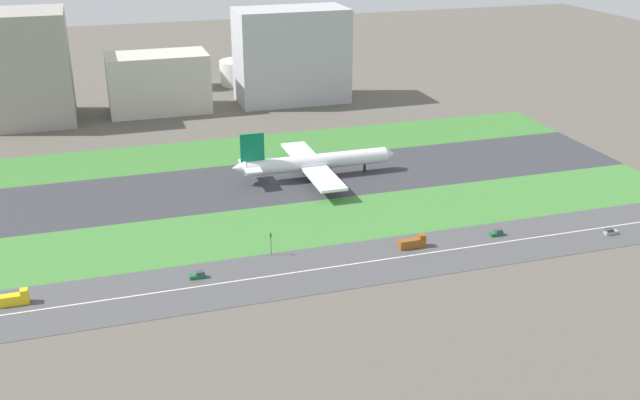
{
  "coord_description": "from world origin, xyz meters",
  "views": [
    {
      "loc": [
        -61.66,
        -255.58,
        100.6
      ],
      "look_at": [
        6.74,
        -36.5,
        6.0
      ],
      "focal_mm": 41.55,
      "sensor_mm": 36.0,
      "label": 1
    }
  ],
  "objects_px": {
    "truck_1": "(13,299)",
    "office_tower": "(291,55)",
    "truck_0": "(413,243)",
    "terminal_building": "(28,67)",
    "car_1": "(497,233)",
    "fuel_tank_east": "(302,66)",
    "car_2": "(610,232)",
    "car_0": "(198,275)",
    "airliner": "(313,162)",
    "fuel_tank_centre": "(242,72)",
    "traffic_light": "(271,242)",
    "hangar_building": "(158,83)",
    "fuel_tank_west": "(189,73)"
  },
  "relations": [
    {
      "from": "fuel_tank_east",
      "to": "truck_1",
      "type": "bearing_deg",
      "value": -122.58
    },
    {
      "from": "office_tower",
      "to": "fuel_tank_west",
      "type": "relative_size",
      "value": 2.76
    },
    {
      "from": "car_2",
      "to": "fuel_tank_centre",
      "type": "height_order",
      "value": "fuel_tank_centre"
    },
    {
      "from": "car_0",
      "to": "hangar_building",
      "type": "height_order",
      "value": "hangar_building"
    },
    {
      "from": "truck_0",
      "to": "terminal_building",
      "type": "bearing_deg",
      "value": 122.71
    },
    {
      "from": "traffic_light",
      "to": "hangar_building",
      "type": "relative_size",
      "value": 0.15
    },
    {
      "from": "truck_1",
      "to": "car_2",
      "type": "distance_m",
      "value": 179.96
    },
    {
      "from": "car_0",
      "to": "truck_0",
      "type": "xyz_separation_m",
      "value": [
        66.24,
        -0.0,
        0.75
      ]
    },
    {
      "from": "airliner",
      "to": "car_2",
      "type": "relative_size",
      "value": 14.77
    },
    {
      "from": "car_2",
      "to": "traffic_light",
      "type": "xyz_separation_m",
      "value": [
        -107.4,
        17.99,
        3.37
      ]
    },
    {
      "from": "airliner",
      "to": "terminal_building",
      "type": "distance_m",
      "value": 156.36
    },
    {
      "from": "truck_1",
      "to": "car_1",
      "type": "relative_size",
      "value": 1.91
    },
    {
      "from": "fuel_tank_west",
      "to": "airliner",
      "type": "bearing_deg",
      "value": -81.14
    },
    {
      "from": "office_tower",
      "to": "car_0",
      "type": "bearing_deg",
      "value": -113.08
    },
    {
      "from": "car_0",
      "to": "car_1",
      "type": "bearing_deg",
      "value": 0.0
    },
    {
      "from": "fuel_tank_centre",
      "to": "car_0",
      "type": "bearing_deg",
      "value": -104.84
    },
    {
      "from": "airliner",
      "to": "terminal_building",
      "type": "relative_size",
      "value": 1.25
    },
    {
      "from": "car_1",
      "to": "car_2",
      "type": "distance_m",
      "value": 36.65
    },
    {
      "from": "terminal_building",
      "to": "fuel_tank_west",
      "type": "bearing_deg",
      "value": 29.23
    },
    {
      "from": "hangar_building",
      "to": "fuel_tank_west",
      "type": "relative_size",
      "value": 2.39
    },
    {
      "from": "office_tower",
      "to": "truck_1",
      "type": "bearing_deg",
      "value": -124.81
    },
    {
      "from": "fuel_tank_east",
      "to": "truck_0",
      "type": "bearing_deg",
      "value": -97.49
    },
    {
      "from": "car_1",
      "to": "fuel_tank_east",
      "type": "distance_m",
      "value": 227.1
    },
    {
      "from": "traffic_light",
      "to": "office_tower",
      "type": "relative_size",
      "value": 0.13
    },
    {
      "from": "truck_1",
      "to": "truck_0",
      "type": "bearing_deg",
      "value": 0.0
    },
    {
      "from": "office_tower",
      "to": "fuel_tank_centre",
      "type": "distance_m",
      "value": 51.24
    },
    {
      "from": "truck_1",
      "to": "office_tower",
      "type": "height_order",
      "value": "office_tower"
    },
    {
      "from": "terminal_building",
      "to": "hangar_building",
      "type": "bearing_deg",
      "value": 0.0
    },
    {
      "from": "truck_1",
      "to": "car_1",
      "type": "distance_m",
      "value": 144.42
    },
    {
      "from": "airliner",
      "to": "fuel_tank_centre",
      "type": "height_order",
      "value": "airliner"
    },
    {
      "from": "car_2",
      "to": "terminal_building",
      "type": "xyz_separation_m",
      "value": [
        -181.35,
        192.0,
        25.1
      ]
    },
    {
      "from": "car_1",
      "to": "traffic_light",
      "type": "bearing_deg",
      "value": 173.68
    },
    {
      "from": "airliner",
      "to": "car_1",
      "type": "distance_m",
      "value": 79.54
    },
    {
      "from": "car_0",
      "to": "truck_0",
      "type": "relative_size",
      "value": 0.52
    },
    {
      "from": "car_1",
      "to": "fuel_tank_centre",
      "type": "bearing_deg",
      "value": 98.85
    },
    {
      "from": "terminal_building",
      "to": "car_2",
      "type": "bearing_deg",
      "value": -46.63
    },
    {
      "from": "car_2",
      "to": "traffic_light",
      "type": "bearing_deg",
      "value": -9.51
    },
    {
      "from": "office_tower",
      "to": "airliner",
      "type": "bearing_deg",
      "value": -101.42
    },
    {
      "from": "truck_0",
      "to": "fuel_tank_east",
      "type": "bearing_deg",
      "value": 82.51
    },
    {
      "from": "truck_1",
      "to": "traffic_light",
      "type": "bearing_deg",
      "value": 6.31
    },
    {
      "from": "traffic_light",
      "to": "fuel_tank_west",
      "type": "height_order",
      "value": "fuel_tank_west"
    },
    {
      "from": "airliner",
      "to": "truck_1",
      "type": "height_order",
      "value": "airliner"
    },
    {
      "from": "office_tower",
      "to": "fuel_tank_centre",
      "type": "height_order",
      "value": "office_tower"
    },
    {
      "from": "airliner",
      "to": "hangar_building",
      "type": "height_order",
      "value": "hangar_building"
    },
    {
      "from": "fuel_tank_centre",
      "to": "office_tower",
      "type": "bearing_deg",
      "value": -68.81
    },
    {
      "from": "truck_1",
      "to": "fuel_tank_west",
      "type": "bearing_deg",
      "value": 70.87
    },
    {
      "from": "car_2",
      "to": "fuel_tank_centre",
      "type": "relative_size",
      "value": 0.17
    },
    {
      "from": "truck_0",
      "to": "hangar_building",
      "type": "height_order",
      "value": "hangar_building"
    },
    {
      "from": "truck_1",
      "to": "terminal_building",
      "type": "xyz_separation_m",
      "value": [
        -1.67,
        182.0,
        24.36
      ]
    },
    {
      "from": "car_1",
      "to": "truck_0",
      "type": "distance_m",
      "value": 29.22
    }
  ]
}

